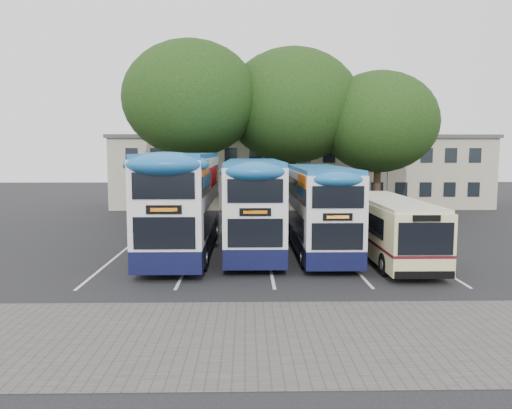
{
  "coord_description": "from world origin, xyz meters",
  "views": [
    {
      "loc": [
        -4.74,
        -17.62,
        4.87
      ],
      "look_at": [
        -4.3,
        5.0,
        2.43
      ],
      "focal_mm": 35.0,
      "sensor_mm": 36.0,
      "label": 1
    }
  ],
  "objects_px": {
    "tree_left": "(191,99)",
    "tree_mid": "(293,106)",
    "lamp_post": "(389,148)",
    "bus_single": "(389,225)",
    "tree_right": "(379,122)",
    "bus_dd_left": "(184,198)",
    "bus_dd_mid": "(253,201)",
    "bus_dd_right": "(319,206)"
  },
  "relations": [
    {
      "from": "tree_left",
      "to": "tree_mid",
      "type": "distance_m",
      "value": 7.19
    },
    {
      "from": "lamp_post",
      "to": "bus_single",
      "type": "bearing_deg",
      "value": -105.59
    },
    {
      "from": "tree_right",
      "to": "bus_dd_left",
      "type": "xyz_separation_m",
      "value": [
        -12.11,
        -10.83,
        -4.21
      ]
    },
    {
      "from": "tree_left",
      "to": "bus_single",
      "type": "distance_m",
      "value": 16.85
    },
    {
      "from": "tree_right",
      "to": "bus_single",
      "type": "bearing_deg",
      "value": -102.24
    },
    {
      "from": "bus_dd_left",
      "to": "bus_dd_mid",
      "type": "relative_size",
      "value": 1.07
    },
    {
      "from": "tree_mid",
      "to": "bus_single",
      "type": "bearing_deg",
      "value": -76.79
    },
    {
      "from": "tree_mid",
      "to": "bus_single",
      "type": "distance_m",
      "value": 15.25
    },
    {
      "from": "tree_left",
      "to": "tree_right",
      "type": "distance_m",
      "value": 12.9
    },
    {
      "from": "tree_left",
      "to": "bus_dd_mid",
      "type": "distance_m",
      "value": 12.06
    },
    {
      "from": "bus_dd_left",
      "to": "bus_dd_right",
      "type": "bearing_deg",
      "value": -1.17
    },
    {
      "from": "tree_left",
      "to": "tree_right",
      "type": "bearing_deg",
      "value": 3.25
    },
    {
      "from": "tree_right",
      "to": "bus_dd_right",
      "type": "height_order",
      "value": "tree_right"
    },
    {
      "from": "tree_mid",
      "to": "tree_right",
      "type": "height_order",
      "value": "tree_mid"
    },
    {
      "from": "tree_right",
      "to": "bus_dd_mid",
      "type": "distance_m",
      "value": 14.35
    },
    {
      "from": "bus_single",
      "to": "bus_dd_left",
      "type": "bearing_deg",
      "value": 170.59
    },
    {
      "from": "bus_single",
      "to": "lamp_post",
      "type": "bearing_deg",
      "value": 74.41
    },
    {
      "from": "tree_right",
      "to": "bus_single",
      "type": "xyz_separation_m",
      "value": [
        -2.69,
        -12.39,
        -5.28
      ]
    },
    {
      "from": "lamp_post",
      "to": "tree_left",
      "type": "xyz_separation_m",
      "value": [
        -14.42,
        -3.79,
        3.22
      ]
    },
    {
      "from": "lamp_post",
      "to": "tree_left",
      "type": "relative_size",
      "value": 0.74
    },
    {
      "from": "lamp_post",
      "to": "tree_right",
      "type": "distance_m",
      "value": 3.88
    },
    {
      "from": "tree_right",
      "to": "bus_dd_mid",
      "type": "xyz_separation_m",
      "value": [
        -8.78,
        -10.47,
        -4.39
      ]
    },
    {
      "from": "lamp_post",
      "to": "bus_dd_left",
      "type": "relative_size",
      "value": 0.8
    },
    {
      "from": "lamp_post",
      "to": "bus_dd_right",
      "type": "distance_m",
      "value": 16.05
    },
    {
      "from": "lamp_post",
      "to": "bus_dd_left",
      "type": "xyz_separation_m",
      "value": [
        -13.73,
        -13.89,
        -2.47
      ]
    },
    {
      "from": "tree_right",
      "to": "bus_dd_left",
      "type": "distance_m",
      "value": 16.78
    },
    {
      "from": "lamp_post",
      "to": "tree_mid",
      "type": "bearing_deg",
      "value": -165.01
    },
    {
      "from": "bus_single",
      "to": "tree_right",
      "type": "bearing_deg",
      "value": 77.76
    },
    {
      "from": "tree_left",
      "to": "tree_mid",
      "type": "bearing_deg",
      "value": 14.41
    },
    {
      "from": "bus_dd_left",
      "to": "bus_single",
      "type": "xyz_separation_m",
      "value": [
        9.42,
        -1.56,
        -1.07
      ]
    },
    {
      "from": "bus_dd_mid",
      "to": "bus_dd_right",
      "type": "xyz_separation_m",
      "value": [
        3.12,
        -0.49,
        -0.17
      ]
    },
    {
      "from": "bus_dd_left",
      "to": "bus_single",
      "type": "distance_m",
      "value": 9.6
    },
    {
      "from": "tree_left",
      "to": "bus_dd_mid",
      "type": "bearing_deg",
      "value": -67.59
    },
    {
      "from": "bus_dd_mid",
      "to": "bus_single",
      "type": "relative_size",
      "value": 1.16
    },
    {
      "from": "tree_left",
      "to": "bus_dd_left",
      "type": "xyz_separation_m",
      "value": [
        0.69,
        -10.1,
        -5.69
      ]
    },
    {
      "from": "bus_dd_mid",
      "to": "bus_dd_right",
      "type": "height_order",
      "value": "bus_dd_mid"
    },
    {
      "from": "bus_dd_mid",
      "to": "bus_single",
      "type": "bearing_deg",
      "value": -17.51
    },
    {
      "from": "tree_mid",
      "to": "bus_dd_right",
      "type": "distance_m",
      "value": 13.32
    },
    {
      "from": "bus_dd_right",
      "to": "bus_single",
      "type": "distance_m",
      "value": 3.38
    },
    {
      "from": "bus_dd_mid",
      "to": "bus_dd_right",
      "type": "relative_size",
      "value": 1.07
    },
    {
      "from": "tree_mid",
      "to": "bus_dd_mid",
      "type": "height_order",
      "value": "tree_mid"
    },
    {
      "from": "bus_dd_left",
      "to": "bus_dd_right",
      "type": "distance_m",
      "value": 6.45
    }
  ]
}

